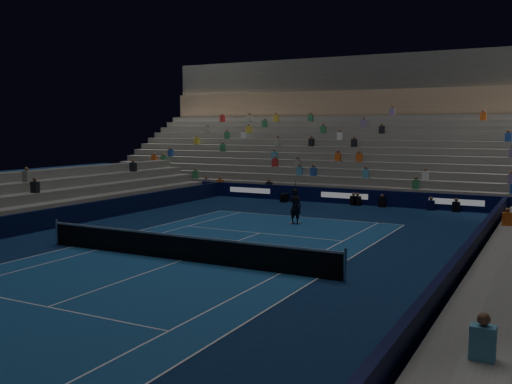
% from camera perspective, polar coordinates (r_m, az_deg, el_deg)
% --- Properties ---
extents(ground, '(90.00, 90.00, 0.00)m').
position_cam_1_polar(ground, '(21.97, -7.36, -6.72)').
color(ground, '#0B1F43').
rests_on(ground, ground).
extents(court_surface, '(10.97, 23.77, 0.01)m').
position_cam_1_polar(court_surface, '(21.97, -7.36, -6.71)').
color(court_surface, navy).
rests_on(court_surface, ground).
extents(sponsor_barrier_far, '(44.00, 0.25, 1.00)m').
position_cam_1_polar(sponsor_barrier_far, '(38.31, 8.74, -0.41)').
color(sponsor_barrier_far, '#080B32').
rests_on(sponsor_barrier_far, ground).
extents(sponsor_barrier_east, '(0.25, 37.00, 1.00)m').
position_cam_1_polar(sponsor_barrier_east, '(18.23, 18.71, -8.11)').
color(sponsor_barrier_east, black).
rests_on(sponsor_barrier_east, ground).
extents(sponsor_barrier_west, '(0.25, 37.00, 1.00)m').
position_cam_1_polar(sponsor_barrier_west, '(28.50, -23.57, -3.17)').
color(sponsor_barrier_west, black).
rests_on(sponsor_barrier_west, ground).
extents(grandstand_main, '(44.00, 15.20, 11.20)m').
position_cam_1_polar(grandstand_main, '(47.06, 12.55, 4.27)').
color(grandstand_main, slate).
rests_on(grandstand_main, ground).
extents(tennis_net, '(12.90, 0.10, 1.10)m').
position_cam_1_polar(tennis_net, '(21.87, -7.37, -5.44)').
color(tennis_net, '#B2B2B7').
rests_on(tennis_net, ground).
extents(tennis_player, '(0.74, 0.55, 1.86)m').
position_cam_1_polar(tennis_player, '(29.87, 3.88, -1.41)').
color(tennis_player, black).
rests_on(tennis_player, ground).
extents(broadcast_camera, '(0.46, 0.89, 0.58)m').
position_cam_1_polar(broadcast_camera, '(38.77, 2.81, -0.56)').
color(broadcast_camera, black).
rests_on(broadcast_camera, ground).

